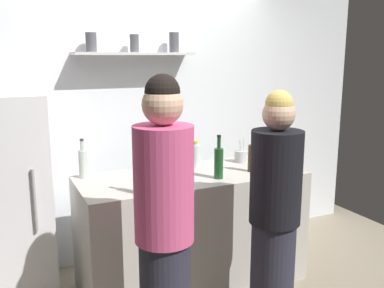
# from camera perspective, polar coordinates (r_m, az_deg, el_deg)

# --- Properties ---
(back_wall_assembly) EXTENTS (4.80, 0.32, 2.60)m
(back_wall_assembly) POSITION_cam_1_polar(r_m,az_deg,el_deg) (4.00, -6.75, 3.43)
(back_wall_assembly) COLOR white
(back_wall_assembly) RESTS_ON ground
(refrigerator) EXTENTS (0.59, 0.63, 1.60)m
(refrigerator) POSITION_cam_1_polar(r_m,az_deg,el_deg) (3.53, -23.28, -6.96)
(refrigerator) COLOR white
(refrigerator) RESTS_ON ground
(counter) EXTENTS (1.81, 0.74, 0.94)m
(counter) POSITION_cam_1_polar(r_m,az_deg,el_deg) (3.59, -0.00, -11.32)
(counter) COLOR #B7B2A8
(counter) RESTS_ON ground
(baking_pan) EXTENTS (0.34, 0.24, 0.05)m
(baking_pan) POSITION_cam_1_polar(r_m,az_deg,el_deg) (3.48, -3.63, -3.47)
(baking_pan) COLOR gray
(baking_pan) RESTS_ON counter
(utensil_holder) EXTENTS (0.11, 0.11, 0.22)m
(utensil_holder) POSITION_cam_1_polar(r_m,az_deg,el_deg) (3.85, 6.49, -1.64)
(utensil_holder) COLOR #B2B2B7
(utensil_holder) RESTS_ON counter
(wine_bottle_dark_glass) EXTENTS (0.07, 0.07, 0.34)m
(wine_bottle_dark_glass) POSITION_cam_1_polar(r_m,az_deg,el_deg) (2.93, -6.39, -4.26)
(wine_bottle_dark_glass) COLOR black
(wine_bottle_dark_glass) RESTS_ON counter
(wine_bottle_pale_glass) EXTENTS (0.06, 0.06, 0.31)m
(wine_bottle_pale_glass) POSITION_cam_1_polar(r_m,az_deg,el_deg) (3.42, -14.36, -2.46)
(wine_bottle_pale_glass) COLOR #B2BFB2
(wine_bottle_pale_glass) RESTS_ON counter
(wine_bottle_green_glass) EXTENTS (0.07, 0.07, 0.34)m
(wine_bottle_green_glass) POSITION_cam_1_polar(r_m,az_deg,el_deg) (3.30, 3.58, -2.41)
(wine_bottle_green_glass) COLOR #19471E
(wine_bottle_green_glass) RESTS_ON counter
(wine_bottle_amber_glass) EXTENTS (0.07, 0.07, 0.33)m
(wine_bottle_amber_glass) POSITION_cam_1_polar(r_m,az_deg,el_deg) (3.53, 8.01, -1.71)
(wine_bottle_amber_glass) COLOR #472814
(wine_bottle_amber_glass) RESTS_ON counter
(water_bottle_plastic) EXTENTS (0.08, 0.08, 0.23)m
(water_bottle_plastic) POSITION_cam_1_polar(r_m,az_deg,el_deg) (3.64, 0.48, -1.50)
(water_bottle_plastic) COLOR silver
(water_bottle_plastic) RESTS_ON counter
(person_pink_top) EXTENTS (0.34, 0.34, 1.78)m
(person_pink_top) POSITION_cam_1_polar(r_m,az_deg,el_deg) (2.49, -3.71, -11.54)
(person_pink_top) COLOR #262633
(person_pink_top) RESTS_ON ground
(person_blonde) EXTENTS (0.34, 0.34, 1.66)m
(person_blonde) POSITION_cam_1_polar(r_m,az_deg,el_deg) (2.94, 10.95, -9.44)
(person_blonde) COLOR #262633
(person_blonde) RESTS_ON ground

